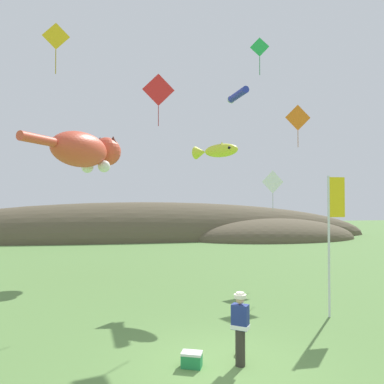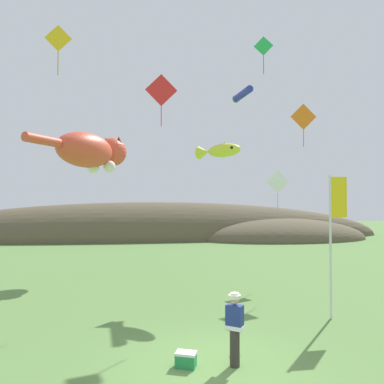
{
  "view_description": "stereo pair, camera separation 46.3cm",
  "coord_description": "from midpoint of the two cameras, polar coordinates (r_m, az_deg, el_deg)",
  "views": [
    {
      "loc": [
        -2.51,
        -8.85,
        4.01
      ],
      "look_at": [
        0.0,
        4.0,
        4.32
      ],
      "focal_mm": 35.0,
      "sensor_mm": 36.0,
      "label": 1
    },
    {
      "loc": [
        -2.05,
        -8.93,
        4.01
      ],
      "look_at": [
        0.0,
        4.0,
        4.32
      ],
      "focal_mm": 35.0,
      "sensor_mm": 36.0,
      "label": 2
    }
  ],
  "objects": [
    {
      "name": "festival_banner_pole",
      "position": [
        13.86,
        21.75,
        -4.61
      ],
      "size": [
        0.66,
        0.08,
        4.89
      ],
      "color": "silver",
      "rests_on": "ground"
    },
    {
      "name": "picnic_cooler",
      "position": [
        9.88,
        0.53,
        -24.16
      ],
      "size": [
        0.58,
        0.49,
        0.36
      ],
      "color": "#268C4C",
      "rests_on": "ground"
    },
    {
      "name": "kite_tube_streamer",
      "position": [
        20.2,
        8.33,
        14.51
      ],
      "size": [
        0.58,
        2.0,
        0.44
      ],
      "color": "#2633A5"
    },
    {
      "name": "kite_diamond_gold",
      "position": [
        15.75,
        -18.87,
        21.22
      ],
      "size": [
        0.99,
        0.04,
        1.89
      ],
      "color": "yellow"
    },
    {
      "name": "kite_diamond_white",
      "position": [
        19.69,
        13.57,
        1.48
      ],
      "size": [
        1.19,
        0.05,
        2.09
      ],
      "color": "white"
    },
    {
      "name": "kite_diamond_green",
      "position": [
        19.54,
        11.56,
        20.9
      ],
      "size": [
        0.88,
        0.31,
        1.83
      ],
      "color": "green"
    },
    {
      "name": "kite_fish_windsock",
      "position": [
        16.81,
        4.96,
        6.29
      ],
      "size": [
        1.95,
        2.07,
        0.69
      ],
      "color": "yellow"
    },
    {
      "name": "distant_hill_ridge",
      "position": [
        40.59,
        -2.79,
        -7.04
      ],
      "size": [
        52.49,
        13.13,
        7.76
      ],
      "color": "brown",
      "rests_on": "ground"
    },
    {
      "name": "kite_giant_cat",
      "position": [
        20.71,
        -14.42,
        6.01
      ],
      "size": [
        4.38,
        6.21,
        2.15
      ],
      "color": "#E04C33"
    },
    {
      "name": "festival_attendant",
      "position": [
        9.72,
        7.97,
        -19.67
      ],
      "size": [
        0.49,
        0.46,
        1.77
      ],
      "color": "#332D28",
      "rests_on": "ground"
    },
    {
      "name": "kite_spool",
      "position": [
        10.6,
        7.92,
        -22.98
      ],
      "size": [
        0.13,
        0.2,
        0.2
      ],
      "color": "olive",
      "rests_on": "ground"
    },
    {
      "name": "kite_diamond_orange",
      "position": [
        21.16,
        17.23,
        10.86
      ],
      "size": [
        1.39,
        0.17,
        2.3
      ],
      "color": "orange"
    },
    {
      "name": "ground_plane",
      "position": [
        10.02,
        5.42,
        -24.95
      ],
      "size": [
        120.0,
        120.0,
        0.0
      ],
      "primitive_type": "plane",
      "color": "#5B8442"
    },
    {
      "name": "kite_diamond_red",
      "position": [
        17.29,
        -3.92,
        15.19
      ],
      "size": [
        1.44,
        0.07,
        2.34
      ],
      "color": "red"
    }
  ]
}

